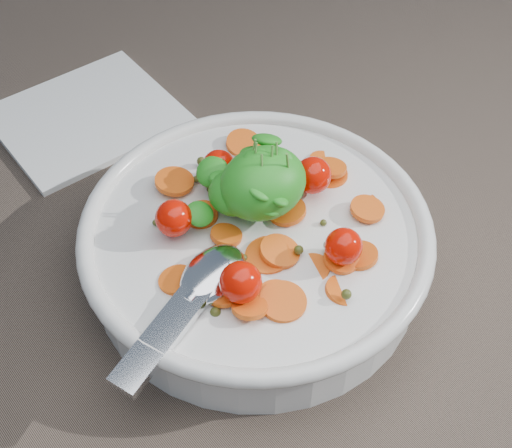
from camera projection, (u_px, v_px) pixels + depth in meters
ground at (238, 270)px, 0.57m from camera, size 6.00×6.00×0.00m
bowl at (256, 243)px, 0.55m from camera, size 0.29×0.27×0.11m
napkin at (87, 117)px, 0.70m from camera, size 0.17×0.15×0.01m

